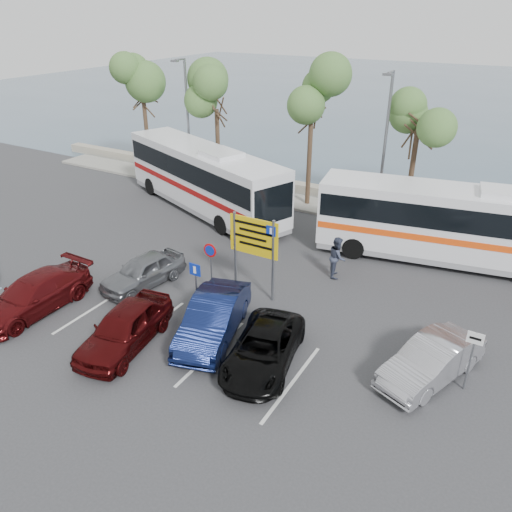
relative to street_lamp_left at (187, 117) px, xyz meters
The scene contains 24 objects.
ground 17.43m from the street_lamp_left, 53.51° to the right, with size 120.00×120.00×0.00m, color #333335.
kerb_strip 10.99m from the street_lamp_left, ahead, with size 44.00×2.40×0.15m, color gray.
seawall 11.16m from the street_lamp_left, 13.93° to the left, with size 48.00×0.80×0.60m, color gray.
sea 47.77m from the street_lamp_left, 77.86° to the left, with size 140.00×140.00×0.00m, color #43596C.
tree_far_left 4.38m from the street_lamp_left, behind, with size 3.20×3.20×7.60m.
tree_left 2.49m from the street_lamp_left, 13.51° to the left, with size 3.20×3.20×7.20m.
tree_mid 8.76m from the street_lamp_left, ahead, with size 3.20×3.20×8.00m.
tree_right 14.59m from the street_lamp_left, ahead, with size 3.20×3.20×7.40m.
street_lamp_left is the anchor object (origin of this frame).
street_lamp_right 13.00m from the street_lamp_left, ahead, with size 0.45×1.15×8.01m.
direction_sign 15.24m from the street_lamp_left, 43.17° to the right, with size 2.20×0.12×3.60m.
sign_no_stop 14.88m from the street_lamp_left, 49.83° to the right, with size 0.60×0.08×2.35m.
sign_parking 16.37m from the street_lamp_left, 52.40° to the right, with size 0.50×0.07×2.25m.
sign_taxi 23.38m from the street_lamp_left, 31.27° to the right, with size 0.50×0.07×2.20m.
lane_markings 17.62m from the street_lamp_left, 58.61° to the right, with size 12.02×4.20×0.01m, color silver, non-canonical shape.
coach_bus_left 5.53m from the street_lamp_left, 43.13° to the right, with size 12.84×7.22×3.97m.
coach_bus_right 17.98m from the street_lamp_left, ahead, with size 12.64×4.73×3.85m.
car_silver_a 14.17m from the street_lamp_left, 61.97° to the right, with size 1.61×3.99×1.36m, color slate.
car_blue 18.04m from the street_lamp_left, 50.56° to the right, with size 1.65×4.74×1.56m, color #0E1742.
car_maroon 16.72m from the street_lamp_left, 75.76° to the right, with size 2.00×4.93×1.43m, color #540E0F.
car_red 18.40m from the street_lamp_left, 60.72° to the right, with size 1.79×4.44×1.51m, color #3F0909.
suv_black 20.01m from the street_lamp_left, 46.09° to the right, with size 2.06×4.47×1.24m, color black.
car_silver_b 22.56m from the street_lamp_left, 32.75° to the right, with size 1.47×4.21×1.39m, color #98989D.
pedestrian_far 15.57m from the street_lamp_left, 27.63° to the right, with size 0.93×0.72×1.90m, color #373D52.
Camera 1 is at (10.22, -12.58, 11.04)m, focal length 35.00 mm.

